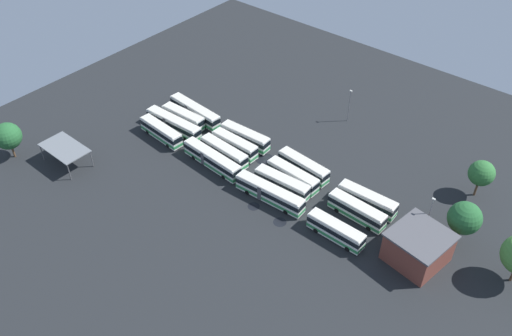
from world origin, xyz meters
TOP-DOWN VIEW (x-y plane):
  - ground_plane at (0.00, 0.00)m, footprint 124.63×124.63m
  - bus_row0_slot0 at (-23.09, -5.00)m, footprint 11.85×3.44m
  - bus_row0_slot1 at (-23.10, -1.26)m, footprint 14.75×2.93m
  - bus_row0_slot2 at (-23.25, 1.95)m, footprint 11.04×2.86m
  - bus_row0_slot3 at (-22.93, 5.29)m, footprint 14.83×3.65m
  - bus_row1_slot0 at (-7.92, -4.90)m, footprint 14.82×3.49m
  - bus_row1_slot1 at (-7.58, -1.56)m, footprint 11.87×3.19m
  - bus_row1_slot2 at (-7.53, 1.75)m, footprint 11.04×2.68m
  - bus_row1_slot3 at (-7.64, 5.27)m, footprint 11.84×3.09m
  - bus_row2_slot0 at (7.62, -5.37)m, footprint 14.79×3.30m
  - bus_row2_slot1 at (7.80, -1.67)m, footprint 11.76×3.19m
  - bus_row2_slot2 at (8.04, 1.47)m, footprint 11.57×3.08m
  - bus_row2_slot3 at (7.95, 5.20)m, footprint 11.79×3.43m
  - bus_row3_slot0 at (22.73, -5.50)m, footprint 10.95×2.70m
  - bus_row3_slot2 at (22.93, 1.23)m, footprint 11.46×2.95m
  - bus_row3_slot3 at (22.95, 4.88)m, footprint 11.62×2.95m
  - depot_building at (36.01, -0.80)m, footprint 10.53×10.71m
  - maintenance_shelter at (-31.73, -23.36)m, footprint 10.33×6.18m
  - lamp_post_far_corner at (34.76, 4.75)m, footprint 0.56×0.28m
  - lamp_post_mid_lot at (4.73, 27.01)m, footprint 0.56×0.28m
  - tree_south_edge at (39.82, 7.86)m, footprint 5.88×5.88m
  - tree_west_edge at (-42.33, -29.33)m, footprint 5.66×5.66m
  - tree_northeast at (37.36, 21.43)m, footprint 4.98×4.98m
  - puddle_front_lane at (17.16, -1.98)m, footprint 2.20×2.20m
  - puddle_between_rows at (-14.73, 5.18)m, footprint 1.85×1.85m
  - puddle_centre_drain at (6.33, -8.58)m, footprint 2.32×2.32m
  - puddle_back_corner at (-1.14, 3.90)m, footprint 3.96×3.96m
  - puddle_near_shelter at (12.74, -8.70)m, footprint 2.49×2.49m

SIDE VIEW (x-z plane):
  - ground_plane at x=0.00m, z-range 0.00..0.00m
  - puddle_front_lane at x=17.16m, z-range 0.00..0.01m
  - puddle_between_rows at x=-14.73m, z-range 0.00..0.01m
  - puddle_centre_drain at x=6.33m, z-range 0.00..0.01m
  - puddle_back_corner at x=-1.14m, z-range 0.00..0.01m
  - puddle_near_shelter at x=12.74m, z-range 0.00..0.01m
  - bus_row3_slot0 at x=22.73m, z-range 0.10..3.65m
  - bus_row0_slot2 at x=-23.25m, z-range 0.10..3.65m
  - bus_row1_slot2 at x=-7.53m, z-range 0.10..3.65m
  - bus_row3_slot2 at x=22.93m, z-range 0.10..3.65m
  - bus_row2_slot2 at x=8.04m, z-range 0.10..3.65m
  - bus_row3_slot3 at x=22.95m, z-range 0.10..3.65m
  - bus_row2_slot3 at x=7.95m, z-range 0.10..3.65m
  - bus_row2_slot1 at x=7.80m, z-range 0.10..3.65m
  - bus_row0_slot0 at x=-23.09m, z-range 0.10..3.65m
  - bus_row1_slot3 at x=-7.64m, z-range 0.10..3.65m
  - bus_row1_slot1 at x=-7.58m, z-range 0.10..3.65m
  - bus_row0_slot1 at x=-23.10m, z-range 0.10..3.65m
  - bus_row0_slot3 at x=-22.93m, z-range 0.10..3.65m
  - bus_row1_slot0 at x=-7.92m, z-range 0.10..3.65m
  - bus_row2_slot0 at x=7.62m, z-range 0.10..3.65m
  - depot_building at x=36.01m, z-range 0.02..6.03m
  - maintenance_shelter at x=-31.73m, z-range 1.89..6.07m
  - lamp_post_mid_lot at x=4.73m, z-range 0.41..8.55m
  - lamp_post_far_corner at x=34.76m, z-range 0.42..9.91m
  - tree_west_edge at x=-42.33m, z-range 1.29..9.55m
  - tree_northeast at x=37.36m, z-range 1.51..9.55m
  - tree_south_edge at x=39.82m, z-range 1.36..9.99m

